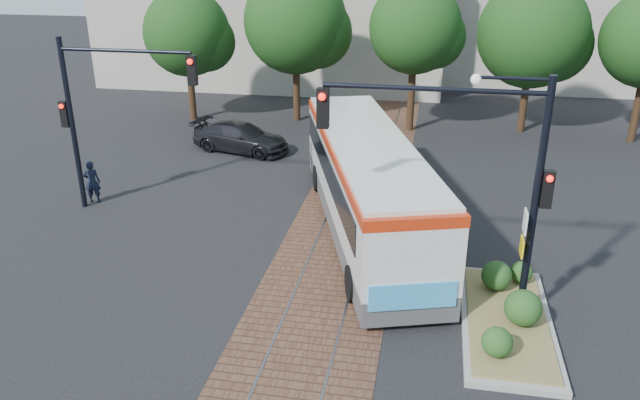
{
  "coord_description": "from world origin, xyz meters",
  "views": [
    {
      "loc": [
        2.63,
        -14.77,
        8.88
      ],
      "look_at": [
        -0.56,
        2.35,
        1.6
      ],
      "focal_mm": 35.0,
      "sensor_mm": 36.0,
      "label": 1
    }
  ],
  "objects_px": {
    "traffic_island": "(508,312)",
    "signal_pole_main": "(484,163)",
    "signal_pole_left": "(99,102)",
    "parked_car": "(241,137)",
    "officer": "(92,182)",
    "city_bus": "(367,180)"
  },
  "relations": [
    {
      "from": "officer",
      "to": "signal_pole_left",
      "type": "bearing_deg",
      "value": 139.6
    },
    {
      "from": "signal_pole_main",
      "to": "parked_car",
      "type": "xyz_separation_m",
      "value": [
        -9.71,
        11.99,
        -3.51
      ]
    },
    {
      "from": "signal_pole_left",
      "to": "officer",
      "type": "height_order",
      "value": "signal_pole_left"
    },
    {
      "from": "traffic_island",
      "to": "parked_car",
      "type": "relative_size",
      "value": 1.16
    },
    {
      "from": "parked_car",
      "to": "signal_pole_main",
      "type": "bearing_deg",
      "value": -127.36
    },
    {
      "from": "parked_car",
      "to": "officer",
      "type": "bearing_deg",
      "value": 166.14
    },
    {
      "from": "city_bus",
      "to": "officer",
      "type": "relative_size",
      "value": 7.6
    },
    {
      "from": "signal_pole_main",
      "to": "parked_car",
      "type": "bearing_deg",
      "value": 129.0
    },
    {
      "from": "city_bus",
      "to": "parked_car",
      "type": "xyz_separation_m",
      "value": [
        -6.53,
        7.26,
        -1.11
      ]
    },
    {
      "from": "traffic_island",
      "to": "officer",
      "type": "xyz_separation_m",
      "value": [
        -14.17,
        5.34,
        0.46
      ]
    },
    {
      "from": "signal_pole_main",
      "to": "officer",
      "type": "distance_m",
      "value": 14.61
    },
    {
      "from": "signal_pole_main",
      "to": "officer",
      "type": "height_order",
      "value": "signal_pole_main"
    },
    {
      "from": "traffic_island",
      "to": "officer",
      "type": "distance_m",
      "value": 15.15
    },
    {
      "from": "traffic_island",
      "to": "officer",
      "type": "height_order",
      "value": "officer"
    },
    {
      "from": "signal_pole_left",
      "to": "officer",
      "type": "bearing_deg",
      "value": 155.79
    },
    {
      "from": "city_bus",
      "to": "signal_pole_main",
      "type": "height_order",
      "value": "signal_pole_main"
    },
    {
      "from": "city_bus",
      "to": "traffic_island",
      "type": "xyz_separation_m",
      "value": [
        4.14,
        -4.82,
        -1.43
      ]
    },
    {
      "from": "parked_car",
      "to": "traffic_island",
      "type": "bearing_deg",
      "value": -124.91
    },
    {
      "from": "signal_pole_left",
      "to": "parked_car",
      "type": "height_order",
      "value": "signal_pole_left"
    },
    {
      "from": "traffic_island",
      "to": "signal_pole_main",
      "type": "distance_m",
      "value": 3.95
    },
    {
      "from": "signal_pole_main",
      "to": "signal_pole_left",
      "type": "relative_size",
      "value": 1.0
    },
    {
      "from": "signal_pole_left",
      "to": "parked_car",
      "type": "xyz_separation_m",
      "value": [
        2.52,
        7.18,
        -3.21
      ]
    }
  ]
}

